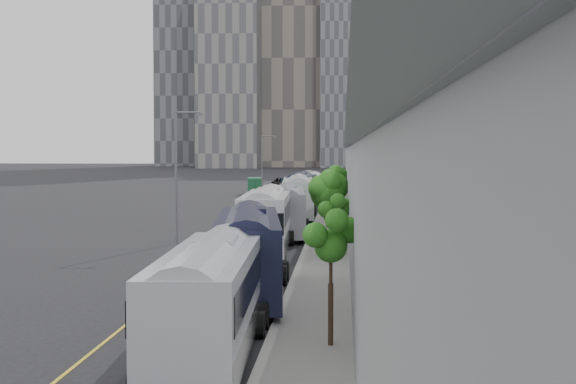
# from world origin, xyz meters

# --- Properties ---
(sidewalk) EXTENTS (10.00, 170.00, 0.12)m
(sidewalk) POSITION_xyz_m (9.00, 55.00, 0.06)
(sidewalk) COLOR gray
(sidewalk) RESTS_ON ground
(lane_line) EXTENTS (0.12, 160.00, 0.02)m
(lane_line) POSITION_xyz_m (-1.50, 55.00, 0.01)
(lane_line) COLOR gold
(lane_line) RESTS_ON ground
(depot) EXTENTS (12.45, 160.40, 7.20)m
(depot) POSITION_xyz_m (12.99, 55.00, 3.51)
(depot) COLOR gray
(depot) RESTS_ON ground
(skyline) EXTENTS (145.00, 64.00, 120.00)m
(skyline) POSITION_xyz_m (-2.90, 324.16, 50.85)
(skyline) COLOR slate
(skyline) RESTS_ON ground
(bus_0) EXTENTS (3.02, 12.81, 3.72)m
(bus_0) POSITION_xyz_m (2.50, 6.53, 1.57)
(bus_0) COLOR #A6A8B0
(bus_0) RESTS_ON ground
(bus_1) EXTENTS (4.01, 13.63, 3.93)m
(bus_1) POSITION_xyz_m (2.42, 18.29, 1.66)
(bus_1) COLOR black
(bus_1) RESTS_ON ground
(bus_2) EXTENTS (3.27, 14.07, 4.09)m
(bus_2) POSITION_xyz_m (1.70, 35.74, 1.73)
(bus_2) COLOR silver
(bus_2) RESTS_ON ground
(bus_3) EXTENTS (3.51, 13.15, 3.80)m
(bus_3) POSITION_xyz_m (2.36, 46.08, 1.60)
(bus_3) COLOR slate
(bus_3) RESTS_ON ground
(bus_4) EXTENTS (3.56, 14.15, 4.10)m
(bus_4) POSITION_xyz_m (2.32, 63.17, 1.73)
(bus_4) COLOR #B1B6BC
(bus_4) RESTS_ON ground
(bus_5) EXTENTS (3.21, 14.03, 4.08)m
(bus_5) POSITION_xyz_m (1.92, 74.78, 1.72)
(bus_5) COLOR black
(bus_5) RESTS_ON ground
(bus_6) EXTENTS (3.18, 12.74, 3.69)m
(bus_6) POSITION_xyz_m (2.55, 89.35, 1.56)
(bus_6) COLOR silver
(bus_6) RESTS_ON ground
(bus_7) EXTENTS (3.69, 12.33, 3.55)m
(bus_7) POSITION_xyz_m (2.06, 104.06, 1.50)
(bus_7) COLOR slate
(bus_7) RESTS_ON ground
(tree_0) EXTENTS (1.11, 1.11, 4.14)m
(tree_0) POSITION_xyz_m (6.25, 8.40, 3.45)
(tree_0) COLOR black
(tree_0) RESTS_ON ground
(tree_1) EXTENTS (1.38, 1.38, 3.49)m
(tree_1) POSITION_xyz_m (6.11, 32.97, 2.75)
(tree_1) COLOR black
(tree_1) RESTS_ON ground
(tree_2) EXTENTS (2.95, 2.95, 4.93)m
(tree_2) POSITION_xyz_m (5.32, 53.05, 3.44)
(tree_2) COLOR black
(tree_2) RESTS_ON ground
(tree_3) EXTENTS (2.45, 2.45, 4.78)m
(tree_3) POSITION_xyz_m (5.57, 76.68, 3.54)
(tree_3) COLOR black
(tree_3) RESTS_ON ground
(street_lamp_near) EXTENTS (2.04, 0.22, 9.30)m
(street_lamp_near) POSITION_xyz_m (-4.91, 40.58, 5.35)
(street_lamp_near) COLOR #59595E
(street_lamp_near) RESTS_ON ground
(street_lamp_far) EXTENTS (2.04, 0.22, 8.61)m
(street_lamp_far) POSITION_xyz_m (-4.56, 102.23, 4.99)
(street_lamp_far) COLOR #59595E
(street_lamp_far) RESTS_ON ground
(shipping_container) EXTENTS (2.84, 6.47, 2.46)m
(shipping_container) POSITION_xyz_m (-6.42, 108.98, 1.23)
(shipping_container) COLOR #144326
(shipping_container) RESTS_ON ground
(suv) EXTENTS (3.11, 6.38, 1.75)m
(suv) POSITION_xyz_m (-4.28, 131.76, 0.87)
(suv) COLOR black
(suv) RESTS_ON ground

